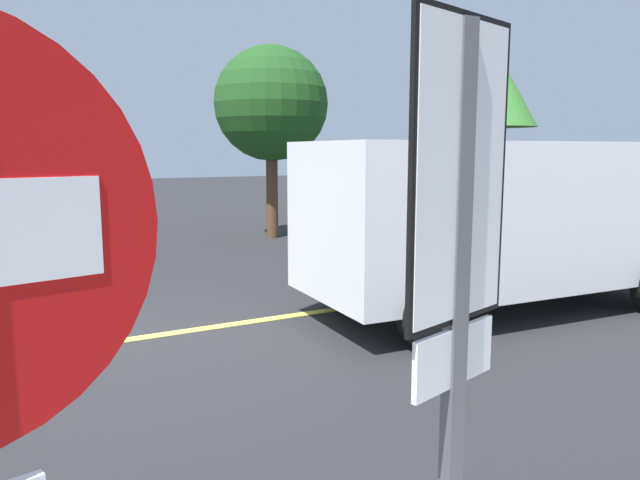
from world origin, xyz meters
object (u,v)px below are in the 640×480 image
object	(u,v)px
tree_left_verge	(496,92)
tree_centre_verge	(271,104)
speed_limit_sign	(458,253)
white_van	(500,215)
car_blue_behind_van	(614,201)

from	to	relation	value
tree_left_verge	tree_centre_verge	bearing A→B (deg)	-172.46
speed_limit_sign	tree_centre_verge	bearing A→B (deg)	68.14
white_van	tree_left_verge	distance (m)	12.52
tree_left_verge	tree_centre_verge	size ratio (longest dim) A/B	1.13
white_van	car_blue_behind_van	xyz separation A→B (m)	(8.43, 4.28, -0.48)
speed_limit_sign	tree_centre_verge	size ratio (longest dim) A/B	0.55
speed_limit_sign	white_van	world-z (taller)	speed_limit_sign
tree_centre_verge	speed_limit_sign	bearing A→B (deg)	-111.86
car_blue_behind_van	white_van	bearing A→B (deg)	-153.06
tree_centre_verge	white_van	bearing A→B (deg)	-91.77
speed_limit_sign	car_blue_behind_van	distance (m)	15.51
white_van	tree_left_verge	bearing A→B (deg)	45.53
speed_limit_sign	tree_left_verge	distance (m)	18.52
tree_left_verge	speed_limit_sign	bearing A→B (deg)	-135.32
car_blue_behind_van	tree_left_verge	bearing A→B (deg)	88.23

